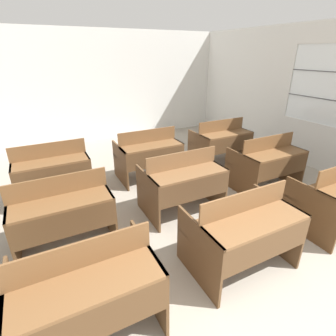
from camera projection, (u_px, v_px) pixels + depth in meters
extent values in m
cube|color=silver|center=(94.00, 88.00, 6.65)|extent=(7.06, 0.06, 2.74)
cube|color=silver|center=(291.00, 138.00, 5.80)|extent=(0.06, 6.55, 0.91)
cube|color=silver|center=(312.00, 32.00, 4.95)|extent=(0.06, 6.55, 0.39)
cube|color=silver|center=(243.00, 76.00, 6.76)|extent=(0.06, 3.02, 1.44)
cube|color=white|center=(323.00, 85.00, 4.96)|extent=(0.02, 1.41, 1.44)
cube|color=#4C4C51|center=(319.00, 98.00, 5.05)|extent=(0.02, 1.41, 0.02)
cube|color=#4C4C51|center=(326.00, 71.00, 4.85)|extent=(0.02, 1.41, 0.02)
cube|color=brown|center=(14.00, 326.00, 1.94)|extent=(0.03, 0.79, 0.70)
cube|color=brown|center=(148.00, 274.00, 2.39)|extent=(0.03, 0.79, 0.70)
cube|color=brown|center=(88.00, 285.00, 1.86)|extent=(1.10, 0.39, 0.03)
cube|color=brown|center=(97.00, 323.00, 1.78)|extent=(1.05, 0.02, 0.31)
cube|color=brown|center=(81.00, 255.00, 1.96)|extent=(1.10, 0.02, 0.23)
cube|color=brown|center=(81.00, 270.00, 2.33)|extent=(1.10, 0.28, 0.03)
cube|color=brown|center=(85.00, 292.00, 2.44)|extent=(1.05, 0.04, 0.04)
cube|color=brown|center=(197.00, 253.00, 2.63)|extent=(0.03, 0.79, 0.70)
cube|color=brown|center=(274.00, 224.00, 3.08)|extent=(0.03, 0.79, 0.70)
cube|color=brown|center=(256.00, 222.00, 2.56)|extent=(1.10, 0.39, 0.03)
cube|color=brown|center=(268.00, 247.00, 2.48)|extent=(1.05, 0.02, 0.31)
cube|color=brown|center=(245.00, 201.00, 2.66)|extent=(1.10, 0.02, 0.23)
cube|color=brown|center=(225.00, 220.00, 3.03)|extent=(1.10, 0.28, 0.03)
cube|color=brown|center=(223.00, 238.00, 3.14)|extent=(1.05, 0.04, 0.04)
cube|color=#54381F|center=(308.00, 213.00, 3.29)|extent=(0.03, 0.79, 0.70)
cube|color=brown|center=(319.00, 190.00, 3.69)|extent=(1.10, 0.28, 0.03)
cube|color=#54381F|center=(315.00, 206.00, 3.80)|extent=(1.05, 0.04, 0.04)
cube|color=brown|center=(14.00, 231.00, 2.95)|extent=(0.03, 0.79, 0.70)
cube|color=brown|center=(108.00, 208.00, 3.40)|extent=(0.03, 0.79, 0.70)
cube|color=brown|center=(61.00, 203.00, 2.88)|extent=(1.10, 0.39, 0.03)
cube|color=brown|center=(66.00, 225.00, 2.80)|extent=(1.05, 0.02, 0.31)
cube|color=brown|center=(58.00, 185.00, 2.98)|extent=(1.10, 0.02, 0.23)
cube|color=brown|center=(60.00, 204.00, 3.35)|extent=(1.10, 0.28, 0.03)
cube|color=brown|center=(64.00, 221.00, 3.46)|extent=(1.05, 0.04, 0.04)
cube|color=brown|center=(148.00, 197.00, 3.66)|extent=(0.03, 0.79, 0.70)
cube|color=brown|center=(211.00, 181.00, 4.11)|extent=(0.03, 0.79, 0.70)
cube|color=brown|center=(189.00, 173.00, 3.59)|extent=(1.10, 0.39, 0.03)
cube|color=brown|center=(195.00, 190.00, 3.51)|extent=(1.05, 0.02, 0.31)
cube|color=brown|center=(182.00, 160.00, 3.68)|extent=(1.10, 0.02, 0.23)
cube|color=brown|center=(173.00, 177.00, 4.06)|extent=(1.10, 0.28, 0.03)
cube|color=brown|center=(173.00, 192.00, 4.17)|extent=(1.05, 0.04, 0.04)
cube|color=brown|center=(240.00, 174.00, 4.34)|extent=(0.03, 0.79, 0.70)
cube|color=brown|center=(286.00, 162.00, 4.79)|extent=(0.03, 0.79, 0.70)
cube|color=brown|center=(276.00, 154.00, 4.27)|extent=(1.10, 0.39, 0.03)
cube|color=brown|center=(283.00, 167.00, 4.19)|extent=(1.05, 0.02, 0.31)
cube|color=brown|center=(269.00, 143.00, 4.37)|extent=(1.10, 0.02, 0.23)
cube|color=brown|center=(254.00, 159.00, 4.74)|extent=(1.10, 0.28, 0.03)
cube|color=brown|center=(252.00, 173.00, 4.85)|extent=(1.05, 0.04, 0.04)
cube|color=brown|center=(16.00, 184.00, 4.02)|extent=(0.03, 0.79, 0.70)
cube|color=brown|center=(87.00, 170.00, 4.47)|extent=(0.03, 0.79, 0.70)
cube|color=brown|center=(51.00, 162.00, 3.95)|extent=(1.10, 0.39, 0.03)
cube|color=brown|center=(54.00, 177.00, 3.87)|extent=(1.05, 0.02, 0.31)
cube|color=brown|center=(48.00, 150.00, 4.04)|extent=(1.10, 0.02, 0.23)
cube|color=brown|center=(51.00, 167.00, 4.42)|extent=(1.10, 0.28, 0.03)
cube|color=brown|center=(54.00, 181.00, 4.53)|extent=(1.05, 0.04, 0.04)
cube|color=brown|center=(120.00, 165.00, 4.70)|extent=(0.03, 0.79, 0.70)
cube|color=brown|center=(173.00, 155.00, 5.15)|extent=(0.03, 0.79, 0.70)
cube|color=brown|center=(152.00, 146.00, 4.63)|extent=(1.10, 0.39, 0.03)
cube|color=brown|center=(156.00, 158.00, 4.55)|extent=(1.05, 0.02, 0.31)
cube|color=brown|center=(148.00, 136.00, 4.72)|extent=(1.10, 0.02, 0.23)
cube|color=brown|center=(143.00, 152.00, 5.10)|extent=(1.10, 0.28, 0.03)
cube|color=brown|center=(143.00, 164.00, 5.21)|extent=(1.05, 0.04, 0.04)
cube|color=brown|center=(198.00, 150.00, 5.38)|extent=(0.03, 0.79, 0.70)
cube|color=brown|center=(239.00, 143.00, 5.83)|extent=(0.03, 0.79, 0.70)
cube|color=brown|center=(227.00, 134.00, 5.31)|extent=(1.10, 0.39, 0.03)
cube|color=brown|center=(232.00, 144.00, 5.23)|extent=(1.05, 0.02, 0.31)
cube|color=brown|center=(221.00, 125.00, 5.40)|extent=(1.10, 0.02, 0.23)
cube|color=brown|center=(213.00, 140.00, 5.78)|extent=(1.10, 0.28, 0.03)
cube|color=brown|center=(212.00, 151.00, 5.89)|extent=(1.05, 0.04, 0.04)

